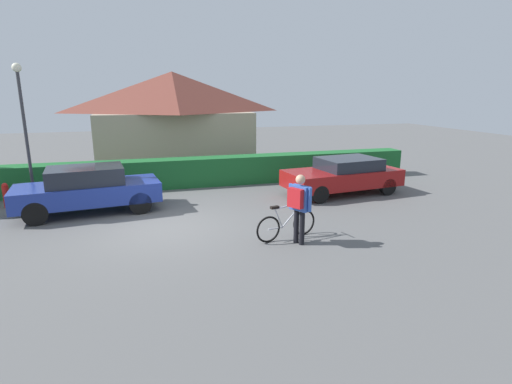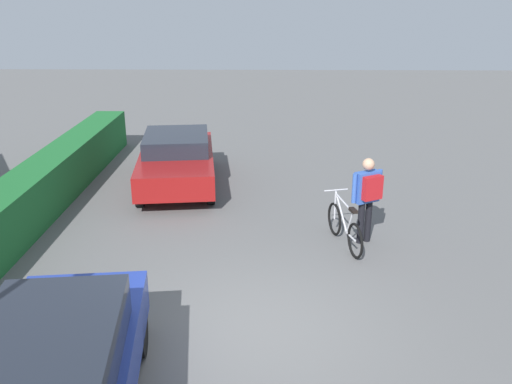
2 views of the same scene
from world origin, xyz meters
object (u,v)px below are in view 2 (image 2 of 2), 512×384
at_px(parked_car_near, 53,379).
at_px(bicycle, 344,227).
at_px(person_rider, 368,192).
at_px(parked_car_far, 177,159).

relative_size(parked_car_near, bicycle, 2.51).
relative_size(parked_car_near, person_rider, 2.51).
xyz_separation_m(parked_car_near, person_rider, (5.23, -4.27, 0.30)).
bearing_deg(parked_car_near, bicycle, -37.03).
relative_size(bicycle, person_rider, 1.00).
relative_size(parked_car_near, parked_car_far, 0.99).
relative_size(parked_car_far, person_rider, 2.52).
height_order(parked_car_far, bicycle, parked_car_far).
bearing_deg(parked_car_far, person_rider, -129.16).
distance_m(parked_car_near, person_rider, 6.75).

